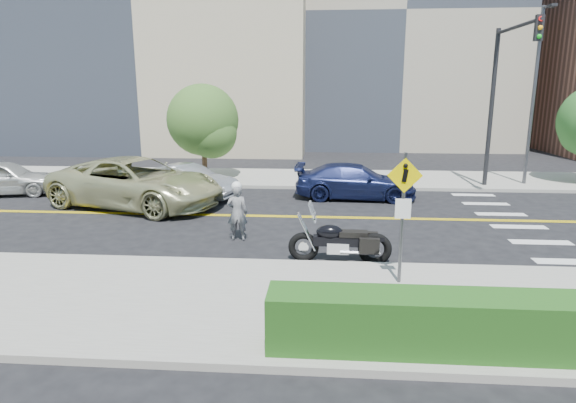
% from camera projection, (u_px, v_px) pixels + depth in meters
% --- Properties ---
extents(ground_plane, '(120.00, 120.00, 0.00)m').
position_uv_depth(ground_plane, '(256.00, 216.00, 17.57)').
color(ground_plane, black).
rests_on(ground_plane, ground).
extents(sidewalk_near, '(60.00, 5.00, 0.15)m').
position_uv_depth(sidewalk_near, '(208.00, 301.00, 10.27)').
color(sidewalk_near, '#9E9B91').
rests_on(sidewalk_near, ground_plane).
extents(sidewalk_far, '(60.00, 5.00, 0.15)m').
position_uv_depth(sidewalk_far, '(276.00, 178.00, 24.85)').
color(sidewalk_far, '#9E9B91').
rests_on(sidewalk_far, ground_plane).
extents(building_mid, '(18.00, 14.00, 20.00)m').
position_uv_depth(building_mid, '(393.00, 23.00, 40.03)').
color(building_mid, '#A39984').
rests_on(building_mid, ground_plane).
extents(hedge, '(9.00, 0.90, 1.00)m').
position_uv_depth(hedge, '(538.00, 326.00, 7.96)').
color(hedge, '#235619').
rests_on(hedge, sidewalk_near).
extents(lamp_post, '(0.16, 0.16, 8.00)m').
position_uv_depth(lamp_post, '(533.00, 98.00, 22.10)').
color(lamp_post, '#4C4C51').
rests_on(lamp_post, sidewalk_far).
extents(traffic_light, '(0.28, 4.50, 7.00)m').
position_uv_depth(traffic_light, '(501.00, 86.00, 20.74)').
color(traffic_light, black).
rests_on(traffic_light, sidewalk_far).
extents(pedestrian_sign, '(0.78, 0.08, 3.00)m').
position_uv_depth(pedestrian_sign, '(403.00, 206.00, 10.70)').
color(pedestrian_sign, '#4C4C51').
rests_on(pedestrian_sign, sidewalk_near).
extents(motorcyclist, '(0.65, 0.45, 1.83)m').
position_uv_depth(motorcyclist, '(237.00, 211.00, 14.52)').
color(motorcyclist, silver).
rests_on(motorcyclist, ground).
extents(motorcycle, '(2.66, 0.87, 1.61)m').
position_uv_depth(motorcycle, '(340.00, 232.00, 12.72)').
color(motorcycle, black).
rests_on(motorcycle, ground).
extents(suv, '(7.61, 5.21, 1.93)m').
position_uv_depth(suv, '(136.00, 183.00, 18.76)').
color(suv, '#C5C491').
rests_on(suv, ground).
extents(parked_car_white, '(4.83, 2.84, 1.54)m').
position_uv_depth(parked_car_white, '(3.00, 178.00, 20.95)').
color(parked_car_white, beige).
rests_on(parked_car_white, ground).
extents(parked_car_silver, '(4.57, 2.69, 1.42)m').
position_uv_depth(parked_car_silver, '(188.00, 182.00, 20.38)').
color(parked_car_silver, '#9EA1A5').
rests_on(parked_car_silver, ground).
extents(parked_car_blue, '(5.12, 2.25, 1.46)m').
position_uv_depth(parked_car_blue, '(355.00, 181.00, 20.29)').
color(parked_car_blue, navy).
rests_on(parked_car_blue, ground).
extents(tree_far_a, '(3.53, 3.53, 4.82)m').
position_uv_depth(tree_far_a, '(203.00, 120.00, 23.78)').
color(tree_far_a, '#382619').
rests_on(tree_far_a, ground).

